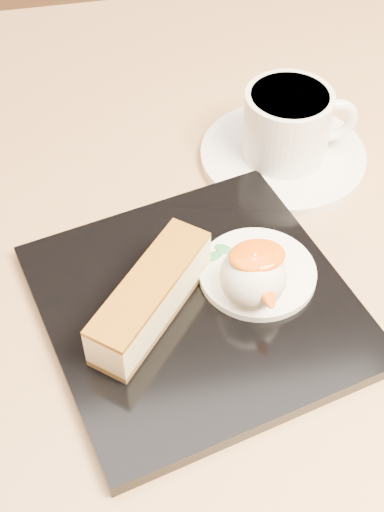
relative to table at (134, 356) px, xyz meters
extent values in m
cylinder|color=black|center=(0.00, 0.00, -0.21)|extent=(0.08, 0.08, 0.66)
cube|color=olive|center=(0.00, 0.00, 0.14)|extent=(0.80, 0.80, 0.04)
cube|color=black|center=(0.05, -0.07, 0.16)|extent=(0.26, 0.26, 0.01)
cube|color=brown|center=(0.01, -0.08, 0.17)|extent=(0.10, 0.11, 0.01)
cube|color=#FFE9A6|center=(0.01, -0.08, 0.19)|extent=(0.10, 0.11, 0.03)
cube|color=brown|center=(0.01, -0.08, 0.20)|extent=(0.10, 0.11, 0.00)
cylinder|color=white|center=(0.10, -0.06, 0.17)|extent=(0.09, 0.09, 0.01)
sphere|color=white|center=(0.09, -0.08, 0.19)|extent=(0.05, 0.05, 0.05)
ellipsoid|color=#EC5907|center=(0.09, -0.07, 0.21)|extent=(0.04, 0.03, 0.01)
ellipsoid|color=green|center=(0.07, -0.04, 0.17)|extent=(0.02, 0.01, 0.00)
ellipsoid|color=green|center=(0.08, -0.03, 0.17)|extent=(0.02, 0.02, 0.00)
ellipsoid|color=green|center=(0.06, -0.03, 0.17)|extent=(0.01, 0.02, 0.00)
cylinder|color=white|center=(0.16, 0.08, 0.16)|extent=(0.15, 0.15, 0.01)
cylinder|color=white|center=(0.16, 0.08, 0.20)|extent=(0.08, 0.08, 0.06)
cylinder|color=black|center=(0.16, 0.08, 0.23)|extent=(0.07, 0.07, 0.00)
torus|color=white|center=(0.20, 0.08, 0.20)|extent=(0.04, 0.01, 0.04)
camera|label=1|loc=(-0.02, -0.39, 0.59)|focal=50.00mm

